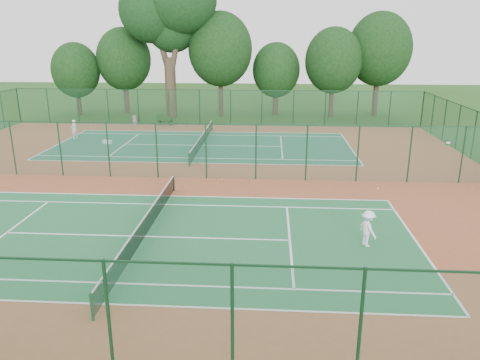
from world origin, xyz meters
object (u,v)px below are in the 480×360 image
object	(u,v)px
kit_bag	(107,142)
player_far	(74,129)
bench	(165,120)
big_tree	(169,9)
player_near	(368,228)
trash_bin	(135,120)

from	to	relation	value
kit_bag	player_far	bearing A→B (deg)	172.50
bench	big_tree	world-z (taller)	big_tree
player_near	big_tree	bearing A→B (deg)	0.19
player_far	trash_bin	distance (m)	7.54
player_near	kit_bag	xyz separation A→B (m)	(-17.60, 18.49, -0.65)
player_far	kit_bag	bearing A→B (deg)	87.13
bench	kit_bag	distance (m)	8.89
player_near	bench	size ratio (longest dim) A/B	0.97
kit_bag	big_tree	size ratio (longest dim) A/B	0.05
trash_bin	bench	world-z (taller)	trash_bin
trash_bin	kit_bag	bearing A→B (deg)	-89.74
bench	player_far	bearing A→B (deg)	-118.81
player_far	bench	bearing A→B (deg)	159.65
player_near	kit_bag	size ratio (longest dim) A/B	2.02
player_near	big_tree	size ratio (longest dim) A/B	0.10
player_far	trash_bin	world-z (taller)	player_far
player_far	bench	size ratio (longest dim) A/B	1.00
player_near	big_tree	xyz separation A→B (m)	(-14.79, 31.86, 10.31)
player_near	player_far	xyz separation A→B (m)	(-21.03, 20.21, 0.02)
trash_bin	big_tree	world-z (taller)	big_tree
kit_bag	big_tree	distance (m)	17.52
trash_bin	big_tree	distance (m)	12.06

